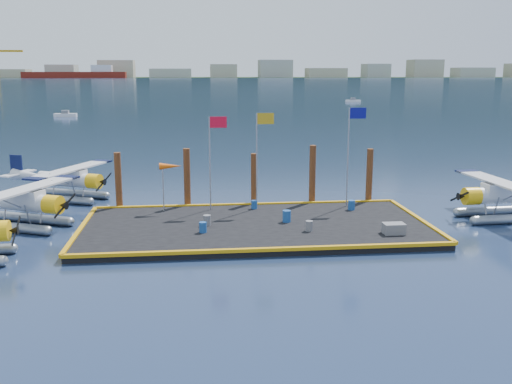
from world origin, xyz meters
TOP-DOWN VIEW (x-y plane):
  - ground at (0.00, 0.00)m, footprint 4000.00×4000.00m
  - dock at (0.00, 0.00)m, footprint 20.00×10.00m
  - dock_bumpers at (0.00, 0.00)m, footprint 20.25×10.25m
  - far_backdrop at (239.91, 1737.52)m, footprint 3050.00×2050.00m
  - seaplane_b at (-13.82, 2.16)m, footprint 8.38×8.81m
  - seaplane_c at (-12.64, 9.52)m, footprint 8.13×8.54m
  - seaplane_d at (15.92, 0.92)m, footprint 8.25×9.09m
  - drum_0 at (-2.83, -0.09)m, footprint 0.44×0.44m
  - drum_1 at (2.85, -1.85)m, footprint 0.41×0.41m
  - drum_2 at (1.91, 0.25)m, footprint 0.49×0.49m
  - drum_3 at (-3.09, -1.52)m, footprint 0.42×0.42m
  - drum_4 at (6.57, 2.80)m, footprint 0.44×0.44m
  - drum_5 at (0.33, 3.76)m, footprint 0.39×0.39m
  - crate at (7.38, -2.90)m, footprint 1.17×0.78m
  - flagpole_red at (-2.29, 3.80)m, footprint 1.14×0.08m
  - flagpole_yellow at (0.70, 3.80)m, footprint 1.14×0.08m
  - flagpole_blue at (6.70, 3.80)m, footprint 1.14×0.08m
  - windsock at (-5.03, 3.80)m, footprint 1.40×0.44m
  - piling_0 at (-8.50, 5.40)m, footprint 0.44×0.44m
  - piling_1 at (-4.00, 5.40)m, footprint 0.44×0.44m
  - piling_2 at (0.50, 5.40)m, footprint 0.44×0.44m
  - piling_3 at (4.50, 5.40)m, footprint 0.44×0.44m
  - piling_4 at (8.50, 5.40)m, footprint 0.44×0.44m

SIDE VIEW (x-z plane):
  - ground at x=0.00m, z-range 0.00..0.00m
  - dock at x=0.00m, z-range 0.00..0.40m
  - dock_bumpers at x=0.00m, z-range 0.40..0.58m
  - drum_5 at x=0.33m, z-range 0.40..0.95m
  - drum_1 at x=2.85m, z-range 0.40..0.98m
  - crate at x=7.38m, z-range 0.40..0.99m
  - drum_3 at x=-3.09m, z-range 0.40..0.99m
  - drum_0 at x=-2.83m, z-range 0.40..1.02m
  - drum_4 at x=6.57m, z-range 0.40..1.02m
  - drum_2 at x=1.91m, z-range 0.40..1.09m
  - seaplane_c at x=-12.64m, z-range -0.20..2.92m
  - seaplane_b at x=-13.82m, z-range -0.21..3.01m
  - seaplane_d at x=15.92m, z-range -0.21..3.02m
  - piling_2 at x=0.50m, z-range 0.00..3.80m
  - piling_0 at x=-8.50m, z-range 0.00..4.00m
  - piling_4 at x=8.50m, z-range 0.00..4.00m
  - piling_1 at x=-4.00m, z-range 0.00..4.20m
  - piling_3 at x=4.50m, z-range 0.00..4.30m
  - windsock at x=-5.03m, z-range 1.67..4.79m
  - flagpole_red at x=-2.29m, z-range 1.40..7.40m
  - flagpole_yellow at x=0.70m, z-range 1.41..7.61m
  - flagpole_blue at x=6.70m, z-range 1.44..7.94m
  - far_backdrop at x=239.91m, z-range -395.55..414.45m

